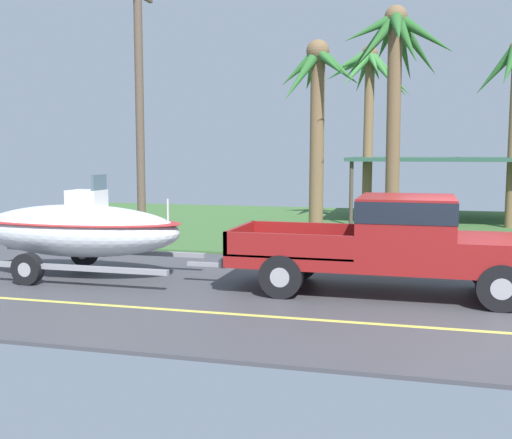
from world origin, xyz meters
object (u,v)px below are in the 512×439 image
Objects in this scene: palm_tree_far_right at (395,65)px; utility_pole at (140,106)px; palm_tree_near_right at (370,85)px; pickup_truck_towing at (404,240)px; carport_awning at (451,160)px; boat_on_trailer at (77,230)px; palm_tree_near_left at (319,97)px.

palm_tree_far_right is 0.85× the size of utility_pole.
palm_tree_far_right is (1.16, -6.36, -0.17)m from palm_tree_near_right.
pickup_truck_towing is 0.80× the size of carport_awning.
utility_pole reaches higher than palm_tree_near_right.
palm_tree_far_right is (-0.50, 5.17, 3.90)m from pickup_truck_towing.
boat_on_trailer is 8.15m from palm_tree_near_left.
carport_awning is 1.27× the size of palm_tree_near_left.
carport_awning is 1.15× the size of palm_tree_far_right.
utility_pole is (-7.00, -0.58, -0.96)m from palm_tree_far_right.
palm_tree_near_right reaches higher than boat_on_trailer.
palm_tree_far_right reaches higher than boat_on_trailer.
pickup_truck_towing is 0.99× the size of boat_on_trailer.
palm_tree_near_right is 1.01× the size of palm_tree_far_right.
carport_awning is 8.56m from palm_tree_far_right.
palm_tree_near_right is at bearing 65.81° from boat_on_trailer.
palm_tree_near_left is (4.17, 6.21, 3.24)m from boat_on_trailer.
palm_tree_near_right is at bearing 98.18° from pickup_truck_towing.
carport_awning is (8.13, 13.14, 1.37)m from boat_on_trailer.
pickup_truck_towing is at bearing -31.47° from utility_pole.
boat_on_trailer is 0.93× the size of palm_tree_near_right.
palm_tree_near_right reaches higher than palm_tree_far_right.
pickup_truck_towing is at bearing -0.00° from boat_on_trailer.
pickup_truck_towing is 6.50m from palm_tree_far_right.
palm_tree_near_left is 0.91× the size of palm_tree_far_right.
palm_tree_near_left is at bearing -100.71° from palm_tree_near_right.
palm_tree_near_right is (5.18, 11.53, 4.10)m from boat_on_trailer.
pickup_truck_towing is at bearing -84.53° from palm_tree_far_right.
utility_pole is at bearing -130.09° from palm_tree_near_right.
pickup_truck_towing is 9.27m from utility_pole.
palm_tree_far_right is at bearing 95.47° from pickup_truck_towing.
pickup_truck_towing is 0.92× the size of palm_tree_far_right.
carport_awning is 1.14× the size of palm_tree_near_right.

